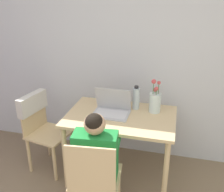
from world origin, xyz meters
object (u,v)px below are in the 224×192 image
at_px(laptop, 112,108).
at_px(flower_vase, 155,101).
at_px(water_bottle, 136,98).
at_px(chair_occupied, 95,181).
at_px(chair_spare, 39,119).
at_px(person_seated, 97,153).

xyz_separation_m(laptop, flower_vase, (0.41, 0.14, 0.06)).
bearing_deg(water_bottle, chair_occupied, -102.41).
bearing_deg(laptop, water_bottle, 37.75).
bearing_deg(chair_spare, water_bottle, -67.21).
bearing_deg(chair_occupied, flower_vase, -121.23).
bearing_deg(flower_vase, chair_occupied, -114.98).
bearing_deg(chair_spare, flower_vase, -70.31).
bearing_deg(laptop, chair_occupied, -86.74).
bearing_deg(laptop, chair_spare, -175.46).
distance_m(laptop, flower_vase, 0.44).
xyz_separation_m(chair_occupied, water_bottle, (0.19, 0.85, 0.40)).
bearing_deg(person_seated, chair_spare, -38.67).
distance_m(chair_occupied, laptop, 0.76).
distance_m(chair_spare, flower_vase, 1.25).
height_order(chair_spare, laptop, laptop).
relative_size(laptop, water_bottle, 1.44).
bearing_deg(chair_spare, laptop, -75.47).
bearing_deg(laptop, person_seated, -87.48).
relative_size(chair_occupied, flower_vase, 2.43).
relative_size(chair_occupied, water_bottle, 3.38).
xyz_separation_m(chair_spare, flower_vase, (1.21, 0.19, 0.26)).
distance_m(person_seated, flower_vase, 0.84).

